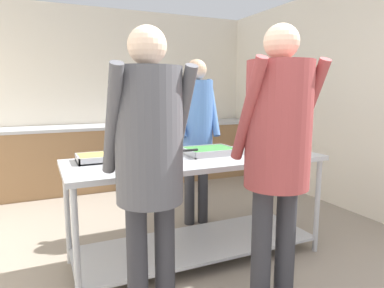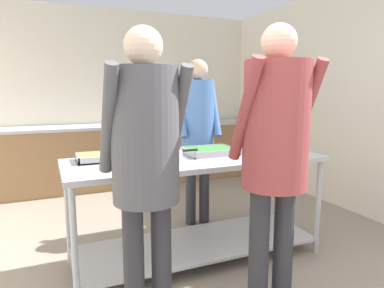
{
  "view_description": "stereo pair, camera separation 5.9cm",
  "coord_description": "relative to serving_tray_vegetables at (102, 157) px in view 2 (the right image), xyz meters",
  "views": [
    {
      "loc": [
        -1.06,
        -1.15,
        1.42
      ],
      "look_at": [
        0.12,
        1.47,
        0.97
      ],
      "focal_mm": 32.0,
      "sensor_mm": 36.0,
      "label": 1
    },
    {
      "loc": [
        -1.01,
        -1.17,
        1.42
      ],
      "look_at": [
        0.12,
        1.47,
        0.97
      ],
      "focal_mm": 32.0,
      "sensor_mm": 36.0,
      "label": 2
    }
  ],
  "objects": [
    {
      "name": "wall_rear",
      "position": [
        0.62,
        2.73,
        0.43
      ],
      "size": [
        4.66,
        0.06,
        2.65
      ],
      "color": "beige",
      "rests_on": "ground_plane"
    },
    {
      "name": "wall_right",
      "position": [
        2.92,
        0.59,
        0.43
      ],
      "size": [
        0.06,
        4.41,
        2.65
      ],
      "color": "beige",
      "rests_on": "ground_plane"
    },
    {
      "name": "back_counter",
      "position": [
        0.62,
        2.36,
        -0.44
      ],
      "size": [
        4.5,
        0.65,
        0.92
      ],
      "color": "olive",
      "rests_on": "ground_plane"
    },
    {
      "name": "serving_counter",
      "position": [
        0.74,
        -0.19,
        -0.31
      ],
      "size": [
        2.12,
        0.78,
        0.87
      ],
      "color": "#ADAFB5",
      "rests_on": "ground_plane"
    },
    {
      "name": "serving_tray_vegetables",
      "position": [
        0.0,
        0.0,
        0.0
      ],
      "size": [
        0.39,
        0.28,
        0.05
      ],
      "color": "#ADAFB5",
      "rests_on": "serving_counter"
    },
    {
      "name": "sauce_pan",
      "position": [
        0.44,
        -0.23,
        0.02
      ],
      "size": [
        0.43,
        0.29,
        0.08
      ],
      "color": "#ADAFB5",
      "rests_on": "serving_counter"
    },
    {
      "name": "serving_tray_roast",
      "position": [
        0.91,
        -0.09,
        0.0
      ],
      "size": [
        0.43,
        0.34,
        0.05
      ],
      "color": "#ADAFB5",
      "rests_on": "serving_counter"
    },
    {
      "name": "plate_stack",
      "position": [
        1.27,
        -0.2,
        -0.0
      ],
      "size": [
        0.22,
        0.22,
        0.05
      ],
      "color": "white",
      "rests_on": "serving_counter"
    },
    {
      "name": "broccoli_bowl",
      "position": [
        1.54,
        0.05,
        0.02
      ],
      "size": [
        0.25,
        0.25,
        0.12
      ],
      "color": "#B2B2B7",
      "rests_on": "serving_counter"
    },
    {
      "name": "guest_serving_left",
      "position": [
        0.88,
        -1.04,
        0.22
      ],
      "size": [
        0.51,
        0.4,
        1.81
      ],
      "color": "#2D2D33",
      "rests_on": "ground_plane"
    },
    {
      "name": "guest_serving_right",
      "position": [
        0.1,
        -0.92,
        0.19
      ],
      "size": [
        0.47,
        0.37,
        1.76
      ],
      "color": "#2D2D33",
      "rests_on": "ground_plane"
    },
    {
      "name": "cook_behind_counter",
      "position": [
        1.06,
        0.5,
        0.18
      ],
      "size": [
        0.47,
        0.38,
        1.74
      ],
      "color": "#2D2D33",
      "rests_on": "ground_plane"
    },
    {
      "name": "water_bottle",
      "position": [
        1.81,
        2.38,
        0.15
      ],
      "size": [
        0.08,
        0.08,
        0.27
      ],
      "color": "#23602D",
      "rests_on": "back_counter"
    }
  ]
}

